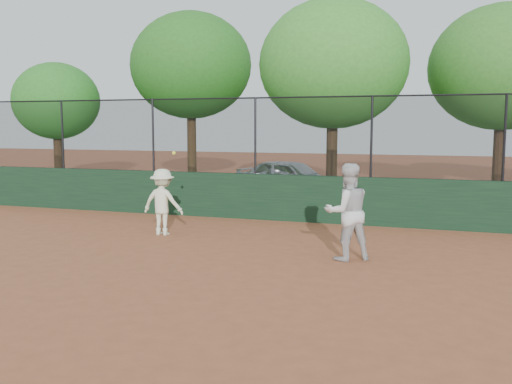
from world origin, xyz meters
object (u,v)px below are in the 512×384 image
(parked_car, at_px, (290,179))
(tree_2, at_px, (333,64))
(player_main, at_px, (163,202))
(tree_0, at_px, (56,101))
(tree_3, at_px, (503,68))
(tree_1, at_px, (191,66))
(player_second, at_px, (347,212))

(parked_car, distance_m, tree_2, 4.02)
(player_main, height_order, tree_2, tree_2)
(tree_0, height_order, tree_3, tree_3)
(player_main, bearing_deg, parked_car, 81.84)
(player_main, distance_m, tree_3, 12.66)
(tree_2, bearing_deg, tree_0, 174.03)
(parked_car, bearing_deg, tree_3, -57.09)
(tree_1, bearing_deg, player_second, -52.56)
(parked_car, height_order, tree_3, tree_3)
(player_main, xyz_separation_m, tree_3, (7.69, 9.39, 3.61))
(player_second, bearing_deg, tree_3, -138.12)
(player_second, bearing_deg, tree_2, -107.38)
(player_second, height_order, tree_3, tree_3)
(player_second, distance_m, tree_1, 13.75)
(player_main, bearing_deg, tree_0, 138.02)
(player_second, height_order, player_main, player_main)
(player_main, bearing_deg, tree_3, 50.66)
(tree_2, relative_size, tree_3, 1.01)
(tree_3, bearing_deg, player_second, -107.64)
(parked_car, height_order, player_main, player_main)
(player_second, bearing_deg, tree_0, -65.07)
(parked_car, bearing_deg, tree_1, 80.01)
(tree_0, xyz_separation_m, tree_2, (11.67, -1.22, 0.99))
(parked_car, xyz_separation_m, tree_2, (1.44, -0.17, 3.75))
(tree_0, bearing_deg, tree_1, 11.44)
(tree_1, bearing_deg, tree_3, -0.04)
(player_second, distance_m, tree_2, 9.06)
(parked_car, distance_m, tree_3, 7.92)
(player_main, xyz_separation_m, tree_0, (-9.20, 8.27, 2.68))
(parked_car, distance_m, player_main, 7.30)
(parked_car, bearing_deg, player_main, -173.26)
(player_main, bearing_deg, tree_1, 111.24)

